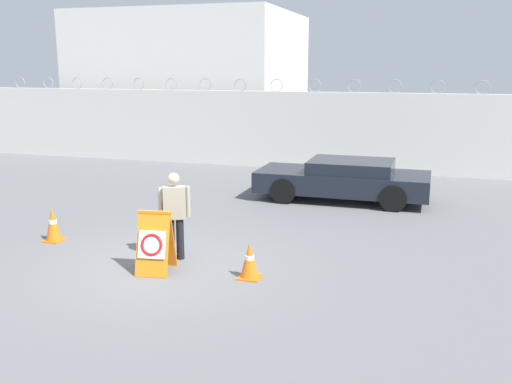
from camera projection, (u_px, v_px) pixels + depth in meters
The scene contains 8 objects.
ground_plane at pixel (159, 266), 10.92m from camera, with size 90.00×90.00×0.00m, color slate.
perimeter_wall at pixel (295, 130), 21.00m from camera, with size 36.00×0.30×3.28m.
building_block at pixel (194, 80), 27.14m from camera, with size 9.32×7.92×6.10m.
barricade_sign at pixel (155, 242), 10.48m from camera, with size 0.70×0.79×1.16m.
security_guard at pixel (175, 212), 11.10m from camera, with size 0.68×0.40×1.74m.
traffic_cone_near at pixel (53, 224), 12.39m from camera, with size 0.39×0.39×0.75m.
traffic_cone_mid at pixel (250, 260), 10.22m from camera, with size 0.39×0.39×0.68m.
parked_car_rear_sedan at pixel (344, 179), 16.10m from camera, with size 4.80×2.01×1.16m.
Camera 1 is at (4.84, -9.33, 3.76)m, focal length 40.00 mm.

